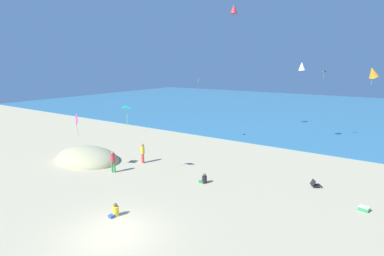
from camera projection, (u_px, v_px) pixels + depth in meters
The scene contains 17 objects.
ground_plane at pixel (214, 175), 23.11m from camera, with size 120.00×120.00×0.00m, color #C6B58C.
ocean_water at pixel (323, 110), 55.81m from camera, with size 120.00×60.00×0.05m, color teal.
dune_mound at pixel (87, 160), 26.73m from camera, with size 6.52×4.57×2.36m, color tan.
beach_chair_mid_beach at pixel (315, 184), 20.81m from camera, with size 0.85×0.82×0.53m.
beach_chair_near_camera at pixel (91, 159), 26.01m from camera, with size 0.55×0.68×0.65m.
cooler_box at pixel (364, 209), 17.43m from camera, with size 0.64×0.53×0.28m.
person_0 at pixel (115, 211), 16.83m from camera, with size 0.40×0.63×0.76m.
person_1 at pixel (204, 179), 21.52m from camera, with size 0.66×0.52×0.74m.
person_2 at pixel (113, 160), 23.51m from camera, with size 0.46×0.46×1.71m.
person_4 at pixel (143, 152), 25.82m from camera, with size 0.46×0.46×1.72m.
kite_red at pixel (234, 9), 33.46m from camera, with size 1.00×0.97×1.57m.
kite_teal at pixel (127, 107), 21.65m from camera, with size 0.85×0.75×1.67m.
kite_black at pixel (324, 71), 31.52m from camera, with size 0.43×0.38×0.95m.
kite_orange at pixel (373, 72), 24.90m from camera, with size 1.19×1.26×1.60m.
kite_magenta at pixel (77, 119), 23.00m from camera, with size 0.85×0.45×1.81m.
kite_green at pixel (198, 82), 31.24m from camera, with size 0.28×0.48×1.35m.
kite_white at pixel (302, 66), 30.55m from camera, with size 0.99×1.01×1.39m.
Camera 1 is at (10.89, -9.03, 8.35)m, focal length 28.05 mm.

